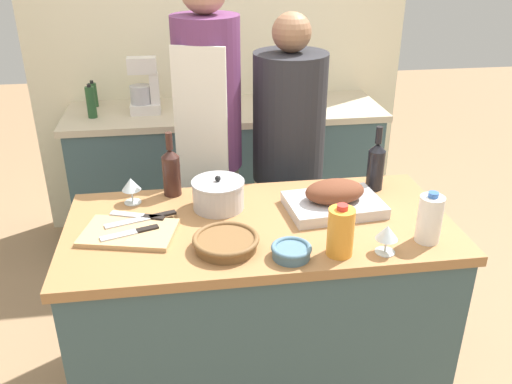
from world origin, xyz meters
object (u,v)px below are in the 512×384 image
object	(u,v)px
milk_jug	(430,219)
condiment_bottle_short	(294,89)
knife_paring	(132,232)
mixing_bowl	(291,251)
knife_chef	(144,219)
condiment_bottle_extra	(93,95)
wine_glass_left	(131,185)
stand_mixer	(144,90)
wine_bottle_dark	(171,171)
condiment_bottle_tall	(91,102)
roasting_pan	(334,199)
person_cook_guest	(288,157)
knife_bread	(139,216)
juice_jug	(341,232)
cutting_board	(129,233)
wine_bottle_green	(376,165)
person_cook_aproned	(209,137)
wicker_basket	(226,242)
stock_pot	(218,194)
wine_glass_right	(387,234)

from	to	relation	value
milk_jug	condiment_bottle_short	size ratio (longest dim) A/B	1.37
milk_jug	knife_paring	size ratio (longest dim) A/B	0.91
mixing_bowl	milk_jug	world-z (taller)	milk_jug
knife_paring	condiment_bottle_short	bearing A→B (deg)	59.87
knife_chef	condiment_bottle_extra	size ratio (longest dim) A/B	1.66
wine_glass_left	stand_mixer	distance (m)	1.20
wine_bottle_dark	wine_glass_left	world-z (taller)	wine_bottle_dark
condiment_bottle_short	wine_glass_left	bearing A→B (deg)	-125.52
wine_glass_left	condiment_bottle_extra	xyz separation A→B (m)	(-0.32, 1.37, 0.01)
condiment_bottle_tall	condiment_bottle_extra	world-z (taller)	condiment_bottle_tall
mixing_bowl	knife_chef	world-z (taller)	mixing_bowl
roasting_pan	person_cook_guest	bearing A→B (deg)	94.82
roasting_pan	stand_mixer	world-z (taller)	stand_mixer
wine_bottle_dark	knife_bread	distance (m)	0.27
knife_chef	juice_jug	bearing A→B (deg)	-24.85
cutting_board	wine_bottle_green	world-z (taller)	wine_bottle_green
knife_chef	knife_bread	bearing A→B (deg)	122.83
knife_chef	condiment_bottle_short	bearing A→B (deg)	59.33
person_cook_aproned	mixing_bowl	bearing A→B (deg)	-60.22
wine_glass_left	stand_mixer	bearing A→B (deg)	89.39
condiment_bottle_tall	knife_paring	bearing A→B (deg)	-77.62
wine_glass_left	stand_mixer	size ratio (longest dim) A/B	0.33
wicker_basket	wine_bottle_green	bearing A→B (deg)	30.43
roasting_pan	person_cook_aproned	bearing A→B (deg)	125.31
condiment_bottle_extra	juice_jug	bearing A→B (deg)	-60.65
wine_bottle_green	knife_bread	bearing A→B (deg)	-171.49
condiment_bottle_short	condiment_bottle_extra	size ratio (longest dim) A/B	0.86
wine_bottle_dark	juice_jug	bearing A→B (deg)	-44.43
wicker_basket	wine_bottle_dark	xyz separation A→B (m)	(-0.19, 0.47, 0.08)
juice_jug	person_cook_aproned	size ratio (longest dim) A/B	0.11
stock_pot	condiment_bottle_extra	size ratio (longest dim) A/B	1.30
roasting_pan	knife_bread	distance (m)	0.78
mixing_bowl	milk_jug	size ratio (longest dim) A/B	0.73
condiment_bottle_tall	wine_glass_right	bearing A→B (deg)	-54.17
milk_jug	condiment_bottle_tall	world-z (taller)	condiment_bottle_tall
knife_chef	knife_bread	xyz separation A→B (m)	(-0.02, 0.03, 0.00)
stock_pot	milk_jug	bearing A→B (deg)	-26.76
wicker_basket	cutting_board	size ratio (longest dim) A/B	0.63
mixing_bowl	condiment_bottle_short	size ratio (longest dim) A/B	1.00
knife_paring	stand_mixer	xyz separation A→B (m)	(-0.00, 1.48, 0.13)
person_cook_aproned	person_cook_guest	size ratio (longest dim) A/B	1.13
wine_glass_right	knife_bread	size ratio (longest dim) A/B	0.50
roasting_pan	wine_bottle_dark	xyz separation A→B (m)	(-0.64, 0.24, 0.06)
roasting_pan	wine_glass_left	world-z (taller)	roasting_pan
wine_glass_left	person_cook_aproned	bearing A→B (deg)	52.85
stand_mixer	person_cook_aproned	distance (m)	0.81
wine_glass_right	stock_pot	bearing A→B (deg)	142.34
wine_glass_right	juice_jug	bearing A→B (deg)	174.79
wine_glass_left	condiment_bottle_short	size ratio (longest dim) A/B	0.78
stand_mixer	wine_glass_left	bearing A→B (deg)	-90.61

